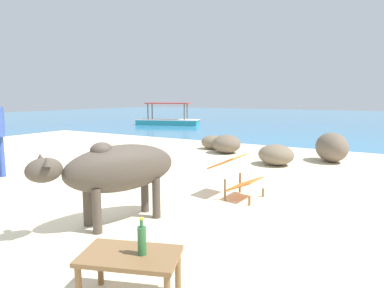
% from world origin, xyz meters
% --- Properties ---
extents(sand_beach, '(18.00, 14.00, 0.04)m').
position_xyz_m(sand_beach, '(0.00, 0.00, 0.02)').
color(sand_beach, beige).
rests_on(sand_beach, ground).
extents(water_surface, '(60.00, 36.00, 0.03)m').
position_xyz_m(water_surface, '(0.00, 22.00, 0.00)').
color(water_surface, teal).
rests_on(water_surface, ground).
extents(cow, '(1.07, 1.87, 1.06)m').
position_xyz_m(cow, '(1.35, -0.50, 0.74)').
color(cow, '#4C4238').
rests_on(cow, sand_beach).
extents(low_bench_table, '(0.86, 0.67, 0.39)m').
position_xyz_m(low_bench_table, '(2.55, -1.69, 0.37)').
color(low_bench_table, brown).
rests_on(low_bench_table, sand_beach).
extents(bottle, '(0.07, 0.07, 0.30)m').
position_xyz_m(bottle, '(2.64, -1.65, 0.55)').
color(bottle, '#2D6B38').
rests_on(bottle, low_bench_table).
extents(deck_chair_far, '(0.81, 0.60, 0.68)m').
position_xyz_m(deck_chair_far, '(2.23, 1.24, 0.42)').
color(deck_chair_far, brown).
rests_on(deck_chair_far, sand_beach).
extents(shore_rock_large, '(1.12, 1.23, 0.73)m').
position_xyz_m(shore_rock_large, '(3.18, 5.12, 0.40)').
color(shore_rock_large, '#6B5B4C').
rests_on(shore_rock_large, sand_beach).
extents(shore_rock_medium, '(1.11, 1.11, 0.53)m').
position_xyz_m(shore_rock_medium, '(0.41, 4.99, 0.30)').
color(shore_rock_medium, '#6B5B4C').
rests_on(shore_rock_medium, sand_beach).
extents(shore_rock_small, '(1.14, 1.12, 0.49)m').
position_xyz_m(shore_rock_small, '(2.09, 4.06, 0.28)').
color(shore_rock_small, '#756651').
rests_on(shore_rock_small, sand_beach).
extents(shore_rock_flat, '(0.76, 0.63, 0.43)m').
position_xyz_m(shore_rock_flat, '(-0.24, 5.43, 0.25)').
color(shore_rock_flat, '#756651').
rests_on(shore_rock_flat, sand_beach).
extents(boat_teal, '(3.85, 2.25, 1.29)m').
position_xyz_m(boat_teal, '(-6.59, 12.34, 0.29)').
color(boat_teal, teal).
rests_on(boat_teal, water_surface).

